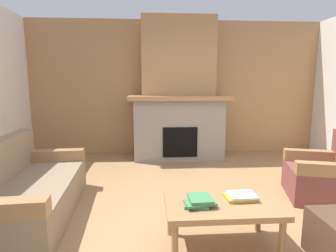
# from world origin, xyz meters

# --- Properties ---
(ground) EXTENTS (9.00, 9.00, 0.00)m
(ground) POSITION_xyz_m (0.00, 0.00, 0.00)
(ground) COLOR #9E754C
(wall_back_wood_panel) EXTENTS (6.00, 0.12, 2.70)m
(wall_back_wood_panel) POSITION_xyz_m (0.00, 3.00, 1.35)
(wall_back_wood_panel) COLOR #A87A4C
(wall_back_wood_panel) RESTS_ON ground
(fireplace) EXTENTS (1.90, 0.82, 2.70)m
(fireplace) POSITION_xyz_m (0.00, 2.62, 1.16)
(fireplace) COLOR gray
(fireplace) RESTS_ON ground
(couch) EXTENTS (0.96, 1.85, 0.85)m
(couch) POSITION_xyz_m (-1.91, 0.28, 0.29)
(couch) COLOR #847056
(couch) RESTS_ON ground
(armchair) EXTENTS (0.93, 0.93, 0.85)m
(armchair) POSITION_xyz_m (1.66, 0.53, 0.29)
(armchair) COLOR brown
(armchair) RESTS_ON ground
(coffee_table) EXTENTS (1.00, 0.60, 0.43)m
(coffee_table) POSITION_xyz_m (0.07, -0.42, 0.38)
(coffee_table) COLOR #997047
(coffee_table) RESTS_ON ground
(book_stack_near_edge) EXTENTS (0.28, 0.24, 0.07)m
(book_stack_near_edge) POSITION_xyz_m (-0.14, -0.47, 0.47)
(book_stack_near_edge) COLOR #3D7F4C
(book_stack_near_edge) RESTS_ON coffee_table
(book_stack_center) EXTENTS (0.28, 0.21, 0.05)m
(book_stack_center) POSITION_xyz_m (0.25, -0.37, 0.45)
(book_stack_center) COLOR gold
(book_stack_center) RESTS_ON coffee_table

